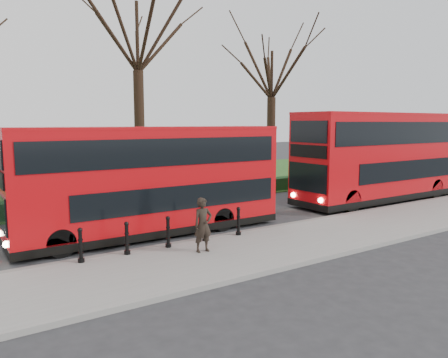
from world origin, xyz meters
TOP-DOWN VIEW (x-y plane):
  - ground at (0.00, 0.00)m, footprint 120.00×120.00m
  - pavement at (0.00, -3.00)m, footprint 60.00×4.00m
  - kerb at (0.00, -1.00)m, footprint 60.00×0.25m
  - grass_verge at (0.00, 15.00)m, footprint 60.00×18.00m
  - hedge at (0.00, 6.80)m, footprint 60.00×0.90m
  - yellow_line_outer at (0.00, -0.70)m, footprint 60.00×0.10m
  - yellow_line_inner at (0.00, -0.50)m, footprint 60.00×0.10m
  - tree_mid at (2.00, 10.00)m, footprint 8.45×8.45m
  - tree_right at (12.00, 10.00)m, footprint 7.04×7.04m
  - bollard_row at (-1.85, -1.35)m, footprint 5.92×0.15m
  - bus_lead at (-1.34, 1.01)m, footprint 10.38×2.39m
  - bus_rear at (12.63, 0.82)m, footprint 12.03×2.76m
  - pedestrian at (-1.14, -2.43)m, footprint 0.65×0.43m

SIDE VIEW (x-z plane):
  - ground at x=0.00m, z-range 0.00..0.00m
  - yellow_line_outer at x=0.00m, z-range 0.00..0.01m
  - yellow_line_inner at x=0.00m, z-range 0.00..0.01m
  - grass_verge at x=0.00m, z-range 0.00..0.06m
  - pavement at x=0.00m, z-range 0.00..0.15m
  - kerb at x=0.00m, z-range -0.01..0.15m
  - hedge at x=0.00m, z-range 0.00..0.80m
  - bollard_row at x=-1.85m, z-range 0.15..1.15m
  - pedestrian at x=-1.14m, z-range 0.15..1.91m
  - bus_lead at x=-1.34m, z-range 0.02..4.15m
  - bus_rear at x=12.63m, z-range 0.02..4.80m
  - tree_right at x=12.00m, z-range 2.49..13.50m
  - tree_mid at x=2.00m, z-range 3.01..16.21m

